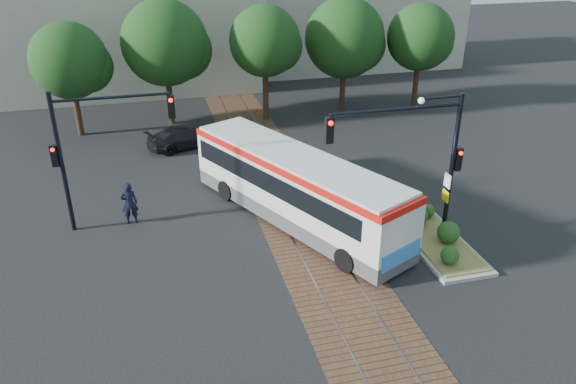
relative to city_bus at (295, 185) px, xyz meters
name	(u,v)px	position (x,y,z in m)	size (l,w,h in m)	color
ground	(316,248)	(0.23, -2.43, -1.71)	(120.00, 120.00, 0.00)	black
trackbed	(291,203)	(0.23, 1.57, -1.71)	(3.60, 40.00, 0.02)	brown
tree_row	(259,43)	(1.44, 13.99, 3.14)	(26.40, 5.60, 7.67)	#382314
warehouses	(207,27)	(-0.30, 26.32, 2.10)	(40.00, 13.00, 8.00)	#ADA899
city_bus	(295,185)	(0.00, 0.00, 0.00)	(7.20, 11.38, 3.08)	#47474A
traffic_island	(437,237)	(5.05, -3.33, -1.39)	(2.20, 5.20, 1.13)	gray
signal_pole_main	(425,150)	(4.09, -3.24, 2.44)	(5.49, 0.46, 6.00)	black
signal_pole_left	(88,142)	(-8.14, 1.57, 2.15)	(4.99, 0.34, 6.00)	black
officer	(130,203)	(-6.90, 1.56, -0.77)	(0.69, 0.45, 1.88)	black
parked_car	(184,137)	(-3.88, 9.93, -1.11)	(1.71, 4.20, 1.22)	black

